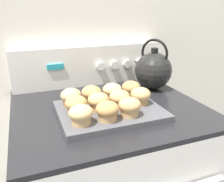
{
  "coord_description": "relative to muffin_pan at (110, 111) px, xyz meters",
  "views": [
    {
      "loc": [
        -0.3,
        -0.48,
        1.31
      ],
      "look_at": [
        -0.0,
        0.29,
        1.01
      ],
      "focal_mm": 38.0,
      "sensor_mm": 36.0,
      "label": 1
    }
  ],
  "objects": [
    {
      "name": "muffin_pan",
      "position": [
        0.0,
        0.0,
        0.0
      ],
      "size": [
        0.37,
        0.29,
        0.02
      ],
      "color": "#4C4C51",
      "rests_on": "stove_range"
    },
    {
      "name": "wall_back",
      "position": [
        0.02,
        0.42,
        0.26
      ],
      "size": [
        8.0,
        0.05,
        2.4
      ],
      "color": "silver",
      "rests_on": "ground_plane"
    },
    {
      "name": "muffin_r2_c0",
      "position": [
        -0.13,
        0.08,
        0.04
      ],
      "size": [
        0.08,
        0.08,
        0.07
      ],
      "color": "olive",
      "rests_on": "muffin_pan"
    },
    {
      "name": "muffin_r1_c1",
      "position": [
        -0.04,
        0.0,
        0.04
      ],
      "size": [
        0.08,
        0.08,
        0.07
      ],
      "color": "tan",
      "rests_on": "muffin_pan"
    },
    {
      "name": "muffin_r0_c2",
      "position": [
        0.04,
        -0.08,
        0.04
      ],
      "size": [
        0.08,
        0.08,
        0.07
      ],
      "color": "tan",
      "rests_on": "muffin_pan"
    },
    {
      "name": "muffin_r1_c2",
      "position": [
        0.04,
        0.0,
        0.04
      ],
      "size": [
        0.08,
        0.08,
        0.07
      ],
      "color": "tan",
      "rests_on": "muffin_pan"
    },
    {
      "name": "muffin_r2_c2",
      "position": [
        0.04,
        0.09,
        0.04
      ],
      "size": [
        0.08,
        0.08,
        0.07
      ],
      "color": "#A37A4C",
      "rests_on": "muffin_pan"
    },
    {
      "name": "muffin_r0_c1",
      "position": [
        -0.04,
        -0.09,
        0.04
      ],
      "size": [
        0.08,
        0.08,
        0.07
      ],
      "color": "tan",
      "rests_on": "muffin_pan"
    },
    {
      "name": "control_panel",
      "position": [
        0.02,
        0.36,
        0.09
      ],
      "size": [
        0.72,
        0.07,
        0.2
      ],
      "color": "white",
      "rests_on": "stove_range"
    },
    {
      "name": "muffin_r2_c1",
      "position": [
        -0.04,
        0.09,
        0.04
      ],
      "size": [
        0.08,
        0.08,
        0.07
      ],
      "color": "olive",
      "rests_on": "muffin_pan"
    },
    {
      "name": "muffin_r1_c3",
      "position": [
        0.13,
        -0.0,
        0.04
      ],
      "size": [
        0.08,
        0.08,
        0.07
      ],
      "color": "#A37A4C",
      "rests_on": "muffin_pan"
    },
    {
      "name": "muffin_r0_c0",
      "position": [
        -0.13,
        -0.08,
        0.04
      ],
      "size": [
        0.08,
        0.08,
        0.07
      ],
      "color": "tan",
      "rests_on": "muffin_pan"
    },
    {
      "name": "muffin_r2_c3",
      "position": [
        0.13,
        0.09,
        0.04
      ],
      "size": [
        0.08,
        0.08,
        0.07
      ],
      "color": "olive",
      "rests_on": "muffin_pan"
    },
    {
      "name": "muffin_r1_c0",
      "position": [
        -0.12,
        0.0,
        0.04
      ],
      "size": [
        0.08,
        0.08,
        0.07
      ],
      "color": "#A37A4C",
      "rests_on": "muffin_pan"
    },
    {
      "name": "tea_kettle",
      "position": [
        0.29,
        0.2,
        0.08
      ],
      "size": [
        0.18,
        0.2,
        0.24
      ],
      "color": "black",
      "rests_on": "stove_range"
    }
  ]
}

